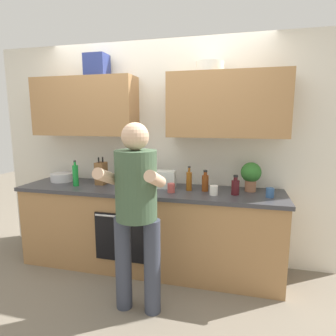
# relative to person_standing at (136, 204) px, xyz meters

# --- Properties ---
(ground_plane) EXTENTS (12.00, 12.00, 0.00)m
(ground_plane) POSITION_rel_person_standing_xyz_m (-0.14, 0.72, -0.95)
(ground_plane) COLOR #756B5B
(back_wall_unit) EXTENTS (4.00, 0.38, 2.50)m
(back_wall_unit) POSITION_rel_person_standing_xyz_m (-0.14, 0.99, 0.55)
(back_wall_unit) COLOR silver
(back_wall_unit) RESTS_ON ground
(counter) EXTENTS (2.84, 0.67, 0.90)m
(counter) POSITION_rel_person_standing_xyz_m (-0.14, 0.72, -0.50)
(counter) COLOR #A37547
(counter) RESTS_ON ground
(person_standing) EXTENTS (0.49, 0.45, 1.61)m
(person_standing) POSITION_rel_person_standing_xyz_m (0.00, 0.00, 0.00)
(person_standing) COLOR #383D4C
(person_standing) RESTS_ON ground
(bottle_water) EXTENTS (0.05, 0.05, 0.19)m
(bottle_water) POSITION_rel_person_standing_xyz_m (-0.17, 0.90, 0.03)
(bottle_water) COLOR silver
(bottle_water) RESTS_ON counter
(bottle_soda) EXTENTS (0.06, 0.06, 0.28)m
(bottle_soda) POSITION_rel_person_standing_xyz_m (-0.95, 0.64, 0.07)
(bottle_soda) COLOR #198C33
(bottle_soda) RESTS_ON counter
(bottle_wine) EXTENTS (0.08, 0.08, 0.20)m
(bottle_wine) POSITION_rel_person_standing_xyz_m (0.78, 0.69, 0.03)
(bottle_wine) COLOR #471419
(bottle_wine) RESTS_ON counter
(bottle_vinegar) EXTENTS (0.07, 0.07, 0.22)m
(bottle_vinegar) POSITION_rel_person_standing_xyz_m (0.47, 0.76, 0.04)
(bottle_vinegar) COLOR brown
(bottle_vinegar) RESTS_ON counter
(bottle_syrup) EXTENTS (0.06, 0.06, 0.25)m
(bottle_syrup) POSITION_rel_person_standing_xyz_m (0.31, 0.74, 0.05)
(bottle_syrup) COLOR #8C4C14
(bottle_syrup) RESTS_ON counter
(bottle_soy) EXTENTS (0.08, 0.08, 0.22)m
(bottle_soy) POSITION_rel_person_standing_xyz_m (-0.38, 0.75, 0.04)
(bottle_soy) COLOR black
(bottle_soy) RESTS_ON counter
(cup_ceramic) EXTENTS (0.08, 0.08, 0.09)m
(cup_ceramic) POSITION_rel_person_standing_xyz_m (0.15, 0.62, -0.00)
(cup_ceramic) COLOR #BF4C47
(cup_ceramic) RESTS_ON counter
(cup_tea) EXTENTS (0.08, 0.08, 0.09)m
(cup_tea) POSITION_rel_person_standing_xyz_m (1.10, 0.67, -0.00)
(cup_tea) COLOR #33598C
(cup_tea) RESTS_ON counter
(cup_coffee) EXTENTS (0.08, 0.08, 0.09)m
(cup_coffee) POSITION_rel_person_standing_xyz_m (0.57, 0.62, -0.00)
(cup_coffee) COLOR white
(cup_coffee) RESTS_ON counter
(mixing_bowl) EXTENTS (0.26, 0.26, 0.10)m
(mixing_bowl) POSITION_rel_person_standing_xyz_m (-1.25, 0.82, -0.00)
(mixing_bowl) COLOR silver
(mixing_bowl) RESTS_ON counter
(knife_block) EXTENTS (0.10, 0.14, 0.31)m
(knife_block) POSITION_rel_person_standing_xyz_m (-0.71, 0.79, 0.08)
(knife_block) COLOR brown
(knife_block) RESTS_ON counter
(potted_herb) EXTENTS (0.21, 0.21, 0.30)m
(potted_herb) POSITION_rel_person_standing_xyz_m (0.93, 0.86, 0.13)
(potted_herb) COLOR #9E6647
(potted_herb) RESTS_ON counter
(grocery_bag_produce) EXTENTS (0.27, 0.17, 0.19)m
(grocery_bag_produce) POSITION_rel_person_standing_xyz_m (0.02, 0.80, 0.04)
(grocery_bag_produce) COLOR silver
(grocery_bag_produce) RESTS_ON counter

